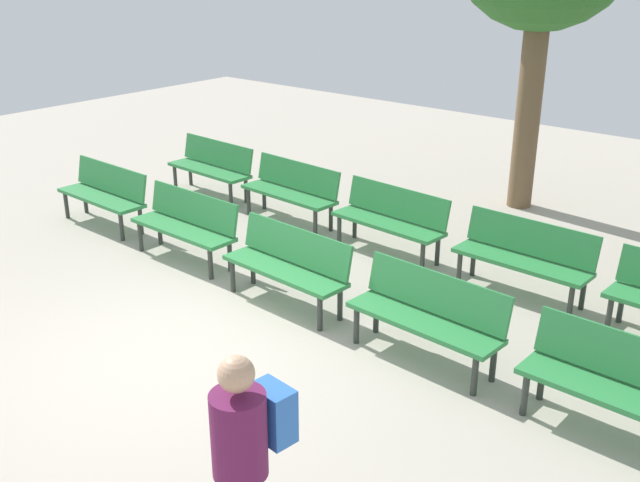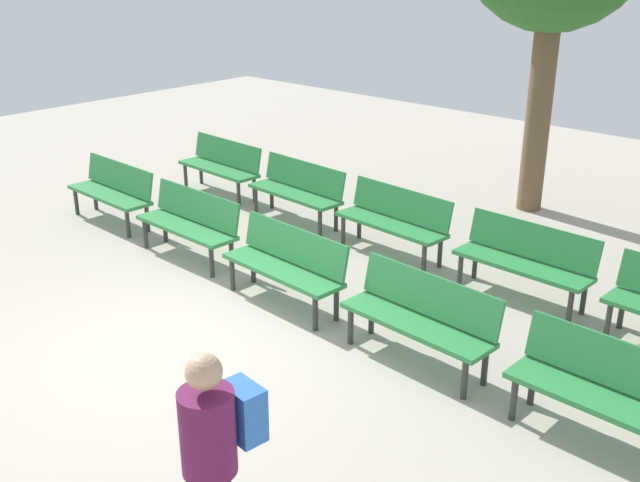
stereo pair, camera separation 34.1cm
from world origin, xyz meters
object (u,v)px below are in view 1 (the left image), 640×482
(visitor_with_backpack, at_px, (245,458))
(bench_r0_c4, at_px, (621,382))
(bench_r0_c0, at_px, (105,192))
(bench_r0_c3, at_px, (428,313))
(bench_r1_c2, at_px, (391,217))
(bench_r1_c3, at_px, (525,254))
(bench_r0_c2, at_px, (289,262))
(bench_r1_c0, at_px, (212,165))
(bench_r0_c1, at_px, (187,222))
(bench_r1_c1, at_px, (292,188))

(visitor_with_backpack, bearing_deg, bench_r0_c4, -106.32)
(bench_r0_c0, height_order, bench_r0_c3, same)
(bench_r1_c2, height_order, visitor_with_backpack, visitor_with_backpack)
(bench_r1_c3, distance_m, visitor_with_backpack, 5.09)
(bench_r0_c2, distance_m, bench_r1_c3, 2.72)
(bench_r0_c0, bearing_deg, bench_r1_c2, 26.40)
(bench_r0_c3, distance_m, bench_r1_c0, 5.91)
(bench_r0_c2, bearing_deg, bench_r0_c3, 1.75)
(bench_r0_c4, relative_size, bench_r1_c3, 1.00)
(bench_r0_c1, bearing_deg, visitor_with_backpack, -35.81)
(bench_r0_c4, bearing_deg, bench_r1_c2, 152.23)
(bench_r0_c2, relative_size, bench_r0_c4, 1.01)
(bench_r1_c3, bearing_deg, bench_r0_c1, -152.95)
(bench_r1_c0, bearing_deg, bench_r0_c0, -91.68)
(bench_r0_c0, relative_size, bench_r1_c0, 0.99)
(bench_r0_c2, height_order, bench_r0_c4, same)
(bench_r0_c0, distance_m, bench_r1_c1, 2.70)
(bench_r0_c4, height_order, bench_r1_c0, same)
(bench_r0_c1, distance_m, bench_r0_c3, 3.73)
(bench_r1_c0, xyz_separation_m, bench_r1_c1, (1.83, -0.11, 0.00))
(bench_r1_c3, bearing_deg, visitor_with_backpack, -82.13)
(bench_r0_c0, bearing_deg, bench_r0_c1, -1.32)
(bench_r1_c2, bearing_deg, bench_r0_c2, -86.67)
(bench_r0_c4, bearing_deg, bench_r0_c1, 179.20)
(bench_r0_c1, height_order, bench_r1_c0, same)
(bench_r0_c4, height_order, bench_r1_c1, same)
(bench_r0_c2, relative_size, bench_r0_c3, 1.00)
(bench_r0_c1, bearing_deg, bench_r1_c3, 26.29)
(bench_r0_c3, relative_size, bench_r1_c2, 1.00)
(bench_r1_c0, relative_size, bench_r1_c2, 0.99)
(bench_r1_c3, relative_size, visitor_with_backpack, 0.98)
(bench_r0_c0, distance_m, bench_r0_c3, 5.63)
(bench_r0_c1, relative_size, bench_r1_c3, 1.00)
(bench_r0_c4, bearing_deg, bench_r1_c1, 160.13)
(bench_r0_c0, height_order, bench_r0_c4, same)
(bench_r0_c4, distance_m, visitor_with_backpack, 3.31)
(bench_r0_c4, distance_m, bench_r1_c2, 4.25)
(bench_r0_c3, xyz_separation_m, bench_r1_c0, (-5.48, 2.21, 0.00))
(bench_r0_c2, distance_m, bench_r1_c0, 4.22)
(bench_r0_c2, distance_m, bench_r0_c4, 3.73)
(bench_r0_c0, height_order, bench_r0_c2, same)
(bench_r0_c3, xyz_separation_m, bench_r1_c2, (-1.84, 2.02, 0.00))
(bench_r0_c1, height_order, bench_r0_c4, same)
(bench_r0_c0, bearing_deg, bench_r0_c2, -1.86)
(bench_r1_c0, bearing_deg, bench_r1_c2, -0.42)
(bench_r1_c1, distance_m, bench_r1_c3, 3.72)
(bench_r0_c4, height_order, visitor_with_backpack, visitor_with_backpack)
(bench_r0_c1, xyz_separation_m, bench_r0_c2, (1.87, -0.12, 0.00))
(bench_r0_c3, height_order, bench_r1_c3, same)
(bench_r1_c1, xyz_separation_m, bench_r1_c3, (3.72, -0.14, 0.00))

